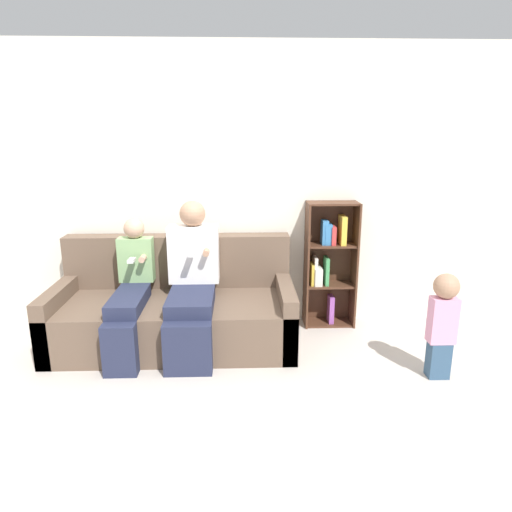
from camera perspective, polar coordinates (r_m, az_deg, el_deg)
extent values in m
plane|color=#BCB2A8|center=(3.64, -9.71, -14.25)|extent=(14.00, 14.00, 0.00)
cube|color=silver|center=(4.27, -8.61, 8.26)|extent=(10.00, 0.06, 2.55)
cube|color=brown|center=(3.94, -10.28, -8.59)|extent=(2.02, 0.75, 0.40)
cube|color=brown|center=(4.29, -9.56, -3.18)|extent=(2.02, 0.19, 0.88)
cube|color=brown|center=(4.16, -23.50, -7.35)|extent=(0.12, 0.75, 0.54)
cube|color=brown|center=(3.89, 3.79, -7.61)|extent=(0.12, 0.75, 0.54)
cube|color=#232842|center=(3.53, -8.54, -11.42)|extent=(0.37, 0.12, 0.40)
cube|color=#232842|center=(3.73, -8.14, -5.65)|extent=(0.37, 0.53, 0.11)
cube|color=white|center=(3.98, -7.77, 0.27)|extent=(0.43, 0.19, 0.49)
sphere|color=tan|center=(3.91, -7.95, 5.26)|extent=(0.22, 0.22, 0.22)
cylinder|color=tan|center=(3.82, -6.24, 0.45)|extent=(0.05, 0.10, 0.05)
cube|color=white|center=(3.78, -8.08, 0.24)|extent=(0.05, 0.12, 0.02)
cube|color=#232842|center=(3.62, -16.65, -11.20)|extent=(0.25, 0.12, 0.40)
cube|color=#232842|center=(3.84, -15.64, -5.43)|extent=(0.25, 0.59, 0.11)
cube|color=#84AD70|center=(4.10, -14.74, -0.42)|extent=(0.30, 0.13, 0.39)
sphere|color=tan|center=(4.04, -15.00, 3.37)|extent=(0.18, 0.18, 0.18)
cylinder|color=tan|center=(3.97, -13.99, -0.32)|extent=(0.05, 0.10, 0.05)
cube|color=white|center=(3.94, -15.29, -0.52)|extent=(0.05, 0.12, 0.02)
cube|color=#335170|center=(3.74, 21.82, -11.88)|extent=(0.15, 0.11, 0.28)
cube|color=#E599BC|center=(3.61, 22.30, -7.42)|extent=(0.19, 0.11, 0.35)
sphere|color=tan|center=(3.53, 22.72, -3.50)|extent=(0.18, 0.18, 0.18)
cube|color=#4C2D1E|center=(4.25, 6.33, -1.16)|extent=(0.02, 0.26, 1.17)
cube|color=#4C2D1E|center=(4.34, 12.19, -1.08)|extent=(0.02, 0.26, 1.17)
cube|color=#4C2D1E|center=(4.40, 8.99, -0.69)|extent=(0.47, 0.02, 1.17)
cube|color=#4C2D1E|center=(4.48, 8.98, -8.22)|extent=(0.43, 0.22, 0.02)
cube|color=#4C2D1E|center=(4.35, 9.18, -3.56)|extent=(0.43, 0.22, 0.02)
cube|color=#4C2D1E|center=(4.24, 9.40, 1.38)|extent=(0.43, 0.22, 0.02)
cube|color=#4C2D1E|center=(4.17, 9.62, 6.52)|extent=(0.43, 0.22, 0.02)
cube|color=teal|center=(4.20, 8.56, 2.96)|extent=(0.06, 0.12, 0.22)
cube|color=gold|center=(4.29, 7.02, -2.22)|extent=(0.03, 0.15, 0.20)
cube|color=#934CA3|center=(4.44, 9.31, -6.54)|extent=(0.04, 0.13, 0.26)
cube|color=#C63838|center=(4.22, 9.55, 2.61)|extent=(0.04, 0.16, 0.17)
cube|color=teal|center=(4.21, 8.97, 2.72)|extent=(0.06, 0.13, 0.19)
cube|color=gold|center=(4.23, 10.74, 3.22)|extent=(0.05, 0.18, 0.26)
cube|color=beige|center=(4.30, 7.69, -2.43)|extent=(0.07, 0.19, 0.17)
cube|color=#429956|center=(4.30, 8.76, -1.83)|extent=(0.03, 0.16, 0.26)
cube|color=beige|center=(4.28, 7.38, -1.82)|extent=(0.03, 0.15, 0.26)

